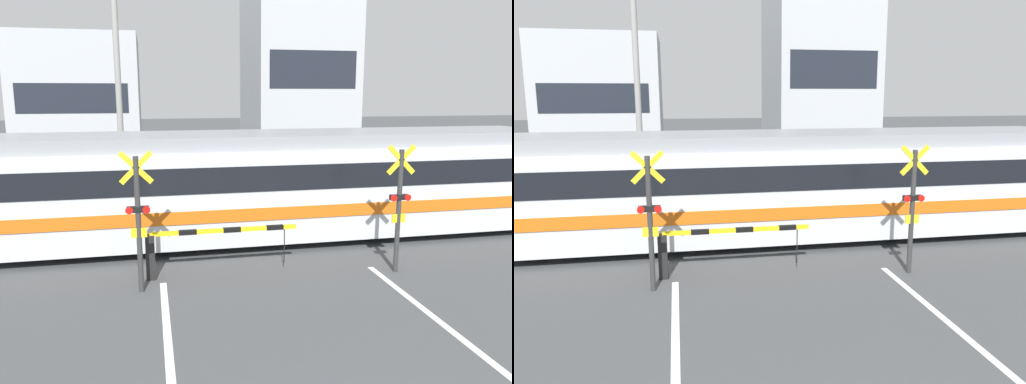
# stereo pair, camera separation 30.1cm
# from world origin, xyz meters

# --- Properties ---
(rail_track_near) EXTENTS (50.00, 0.10, 0.08)m
(rail_track_near) POSITION_xyz_m (0.00, 10.39, 0.04)
(rail_track_near) COLOR #5B564C
(rail_track_near) RESTS_ON ground_plane
(rail_track_far) EXTENTS (50.00, 0.10, 0.08)m
(rail_track_far) POSITION_xyz_m (0.00, 11.83, 0.04)
(rail_track_far) COLOR #5B564C
(rail_track_far) RESTS_ON ground_plane
(commuter_train) EXTENTS (15.80, 3.05, 2.99)m
(commuter_train) POSITION_xyz_m (1.09, 11.11, 1.61)
(commuter_train) COLOR silver
(commuter_train) RESTS_ON ground_plane
(crossing_barrier_near) EXTENTS (3.42, 0.20, 1.08)m
(crossing_barrier_near) POSITION_xyz_m (-1.81, 8.46, 0.76)
(crossing_barrier_near) COLOR black
(crossing_barrier_near) RESTS_ON ground_plane
(crossing_barrier_far) EXTENTS (3.42, 0.20, 1.08)m
(crossing_barrier_far) POSITION_xyz_m (1.81, 14.41, 0.76)
(crossing_barrier_far) COLOR black
(crossing_barrier_far) RESTS_ON ground_plane
(crossing_signal_left) EXTENTS (0.68, 0.15, 2.95)m
(crossing_signal_left) POSITION_xyz_m (-2.87, 7.79, 1.62)
(crossing_signal_left) COLOR #333333
(crossing_signal_left) RESTS_ON ground_plane
(crossing_signal_right) EXTENTS (0.68, 0.15, 2.95)m
(crossing_signal_right) POSITION_xyz_m (2.87, 7.79, 1.62)
(crossing_signal_right) COLOR #333333
(crossing_signal_right) RESTS_ON ground_plane
(pedestrian) EXTENTS (0.38, 0.22, 1.63)m
(pedestrian) POSITION_xyz_m (-0.65, 18.41, 0.93)
(pedestrian) COLOR #33384C
(pedestrian) RESTS_ON ground_plane
(building_left_of_street) EXTENTS (6.05, 5.97, 6.94)m
(building_left_of_street) POSITION_xyz_m (-6.04, 25.73, 3.47)
(building_left_of_street) COLOR #B2B7BC
(building_left_of_street) RESTS_ON ground_plane
(building_right_of_street) EXTENTS (5.51, 5.97, 9.53)m
(building_right_of_street) POSITION_xyz_m (5.77, 25.73, 4.76)
(building_right_of_street) COLOR #B2B7BC
(building_right_of_street) RESTS_ON ground_plane
(utility_pole_streetside) EXTENTS (0.22, 0.22, 8.51)m
(utility_pole_streetside) POSITION_xyz_m (-3.62, 16.91, 4.26)
(utility_pole_streetside) COLOR gray
(utility_pole_streetside) RESTS_ON ground_plane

